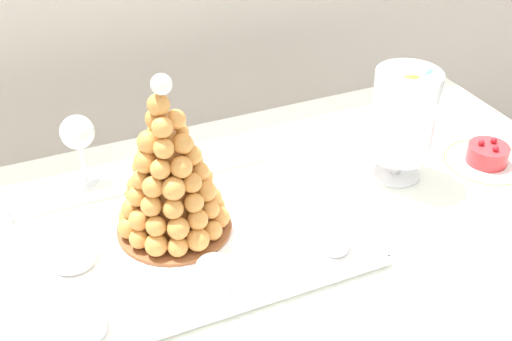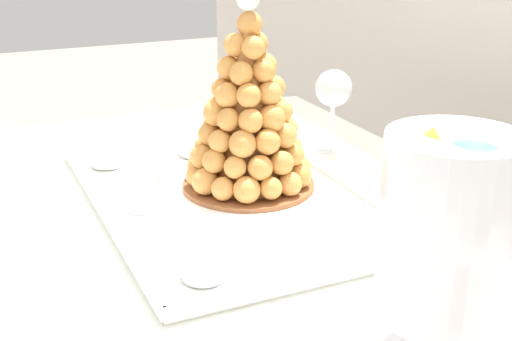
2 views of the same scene
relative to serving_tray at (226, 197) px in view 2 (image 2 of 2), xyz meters
The scene contains 9 objects.
buffet_table 0.19m from the serving_tray, ahead, with size 1.45×0.90×0.79m.
serving_tray is the anchor object (origin of this frame).
croquembouche 0.14m from the serving_tray, 111.53° to the left, with size 0.22×0.22×0.33m.
dessert_cup_left 0.27m from the serving_tray, 147.36° to the right, with size 0.06×0.06×0.06m.
dessert_cup_mid_left 0.14m from the serving_tray, 92.28° to the right, with size 0.06×0.06×0.06m.
dessert_cup_centre 0.27m from the serving_tray, 28.21° to the right, with size 0.05×0.05×0.05m.
creme_brulee_ramekin 0.22m from the serving_tray, behind, with size 0.09×0.09×0.02m.
macaron_goblet 0.50m from the serving_tray, ahead, with size 0.14×0.14×0.26m.
wine_glass 0.34m from the serving_tray, 116.99° to the left, with size 0.07×0.07×0.16m.
Camera 2 is at (0.78, -0.35, 1.23)m, focal length 47.67 mm.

